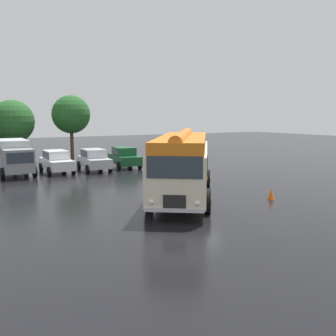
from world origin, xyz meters
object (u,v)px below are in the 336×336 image
object	(u,v)px
vintage_bus	(183,162)
car_near_left	(56,161)
car_mid_left	(94,160)
traffic_cone	(271,194)
box_van	(14,156)
car_mid_right	(124,157)

from	to	relation	value
vintage_bus	car_near_left	distance (m)	12.95
car_mid_left	traffic_cone	xyz separation A→B (m)	(4.26, -14.73, -0.57)
vintage_bus	car_mid_left	bearing A→B (deg)	92.25
box_van	traffic_cone	size ratio (longest dim) A/B	10.54
car_mid_right	box_van	world-z (taller)	box_van
box_van	traffic_cone	bearing A→B (deg)	-57.49
vintage_bus	car_mid_right	world-z (taller)	vintage_bus
traffic_cone	vintage_bus	bearing A→B (deg)	146.10
car_mid_left	box_van	bearing A→B (deg)	170.70
vintage_bus	car_mid_left	xyz separation A→B (m)	(-0.48, 12.19, -1.05)
car_mid_right	box_van	size ratio (longest dim) A/B	0.75
vintage_bus	traffic_cone	size ratio (longest dim) A/B	17.47
car_near_left	box_van	world-z (taller)	box_van
car_mid_right	vintage_bus	bearing A→B (deg)	-100.38
car_near_left	car_mid_right	xyz separation A→B (m)	(5.63, 0.23, 0.00)
box_van	traffic_cone	distance (m)	18.61
box_van	vintage_bus	bearing A→B (deg)	-64.69
car_mid_right	traffic_cone	size ratio (longest dim) A/B	7.95
car_mid_left	box_van	world-z (taller)	box_van
car_mid_left	car_near_left	bearing A→B (deg)	174.29
car_mid_left	car_mid_right	size ratio (longest dim) A/B	0.98
car_mid_left	vintage_bus	bearing A→B (deg)	-87.75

